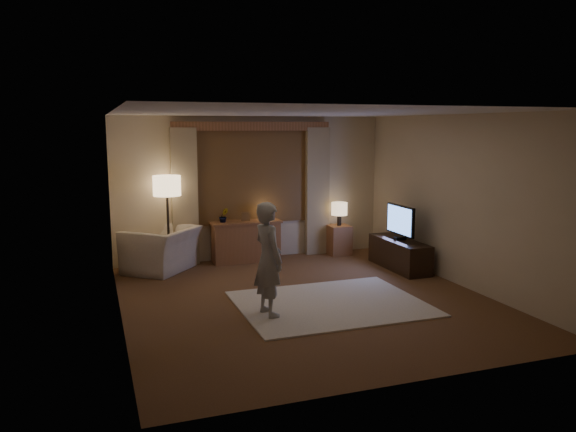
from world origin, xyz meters
name	(u,v)px	position (x,y,z in m)	size (l,w,h in m)	color
room	(294,202)	(0.00, 0.50, 1.33)	(5.04, 5.54, 2.64)	brown
rug	(330,304)	(0.24, -0.31, 0.01)	(2.50, 2.00, 0.02)	#EFE4C9
sideboard	(246,242)	(-0.20, 2.50, 0.35)	(1.20, 0.40, 0.70)	brown
picture_frame	(246,218)	(-0.20, 2.50, 0.80)	(0.16, 0.02, 0.20)	brown
plant	(224,216)	(-0.60, 2.50, 0.85)	(0.17, 0.13, 0.30)	#999999
table_lamp_sideboard	(267,211)	(0.20, 2.50, 0.90)	(0.22, 0.22, 0.30)	black
floor_lamp	(167,191)	(-1.58, 2.43, 1.34)	(0.47, 0.47, 1.60)	black
armchair	(162,249)	(-1.71, 2.31, 0.37)	(1.13, 0.99, 0.74)	beige
side_table	(339,240)	(1.62, 2.45, 0.28)	(0.40, 0.40, 0.56)	brown
table_lamp_side	(339,209)	(1.62, 2.45, 0.87)	(0.30, 0.30, 0.44)	black
tv_stand	(399,254)	(2.15, 1.12, 0.25)	(0.45, 1.40, 0.50)	black
tv	(400,221)	(2.15, 1.12, 0.83)	(0.20, 0.83, 0.60)	black
person	(268,259)	(-0.70, -0.48, 0.75)	(0.53, 0.35, 1.46)	#B0ACA2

